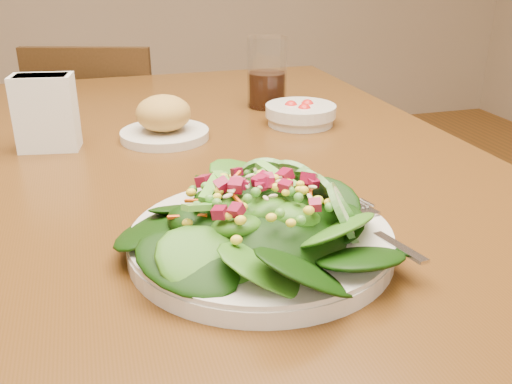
{
  "coord_description": "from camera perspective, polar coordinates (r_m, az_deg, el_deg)",
  "views": [
    {
      "loc": [
        -0.2,
        -0.9,
        1.08
      ],
      "look_at": [
        -0.03,
        -0.32,
        0.82
      ],
      "focal_mm": 40.0,
      "sensor_mm": 36.0,
      "label": 1
    }
  ],
  "objects": [
    {
      "name": "salad_plate",
      "position": [
        0.66,
        1.38,
        -3.2
      ],
      "size": [
        0.31,
        0.31,
        0.09
      ],
      "rotation": [
        0.0,
        0.0,
        0.02
      ],
      "color": "beige",
      "rests_on": "dining_table"
    },
    {
      "name": "bread_plate",
      "position": [
        1.07,
        -9.19,
        6.99
      ],
      "size": [
        0.16,
        0.16,
        0.08
      ],
      "color": "beige",
      "rests_on": "dining_table"
    },
    {
      "name": "dining_table",
      "position": [
        1.02,
        -3.6,
        -1.71
      ],
      "size": [
        0.9,
        1.4,
        0.75
      ],
      "color": "#502D12",
      "rests_on": "ground_plane"
    },
    {
      "name": "tomato_bowl",
      "position": [
        1.15,
        4.48,
        7.78
      ],
      "size": [
        0.14,
        0.14,
        0.05
      ],
      "color": "beige",
      "rests_on": "dining_table"
    },
    {
      "name": "napkin_holder",
      "position": [
        1.05,
        -20.3,
        7.62
      ],
      "size": [
        0.11,
        0.07,
        0.13
      ],
      "rotation": [
        0.0,
        0.0,
        -0.17
      ],
      "color": "white",
      "rests_on": "dining_table"
    },
    {
      "name": "drinking_glass",
      "position": [
        1.27,
        1.11,
        11.37
      ],
      "size": [
        0.09,
        0.09,
        0.15
      ],
      "color": "silver",
      "rests_on": "dining_table"
    },
    {
      "name": "chair_far",
      "position": [
        1.89,
        -14.55,
        2.67
      ],
      "size": [
        0.48,
        0.48,
        0.82
      ],
      "rotation": [
        0.0,
        0.0,
        2.83
      ],
      "color": "#36210F",
      "rests_on": "ground_plane"
    }
  ]
}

